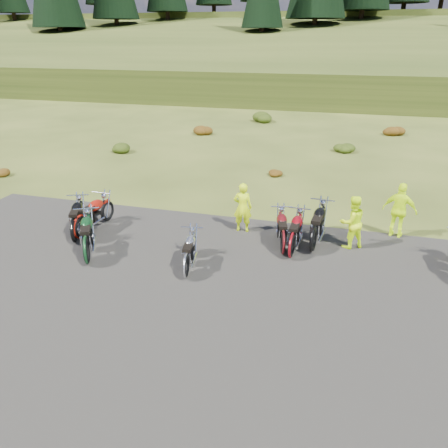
% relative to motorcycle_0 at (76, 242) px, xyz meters
% --- Properties ---
extents(ground, '(300.00, 300.00, 0.00)m').
position_rel_motorcycle_0_xyz_m(ground, '(5.10, -0.82, 0.00)').
color(ground, '#354115').
rests_on(ground, ground).
extents(gravel_pad, '(20.00, 12.00, 0.04)m').
position_rel_motorcycle_0_xyz_m(gravel_pad, '(5.10, -2.82, 0.00)').
color(gravel_pad, black).
rests_on(gravel_pad, ground).
extents(hill_slope, '(300.00, 45.97, 9.37)m').
position_rel_motorcycle_0_xyz_m(hill_slope, '(5.10, 49.18, 0.00)').
color(hill_slope, '#2B3C14').
rests_on(hill_slope, ground).
extents(hill_plateau, '(300.00, 90.00, 9.17)m').
position_rel_motorcycle_0_xyz_m(hill_plateau, '(5.10, 109.18, 0.00)').
color(hill_plateau, '#2B3C14').
rests_on(hill_plateau, ground).
extents(shrub_0, '(0.77, 0.77, 0.45)m').
position_rel_motorcycle_0_xyz_m(shrub_0, '(-6.90, 5.18, 0.23)').
color(shrub_0, '#5E260B').
rests_on(shrub_0, ground).
extents(shrub_1, '(1.03, 1.03, 0.61)m').
position_rel_motorcycle_0_xyz_m(shrub_1, '(-4.00, 10.48, 0.31)').
color(shrub_1, '#23360D').
rests_on(shrub_1, ground).
extents(shrub_2, '(1.30, 1.30, 0.77)m').
position_rel_motorcycle_0_xyz_m(shrub_2, '(-1.10, 15.78, 0.38)').
color(shrub_2, '#5E260B').
rests_on(shrub_2, ground).
extents(shrub_3, '(1.56, 1.56, 0.92)m').
position_rel_motorcycle_0_xyz_m(shrub_3, '(1.80, 21.08, 0.46)').
color(shrub_3, '#23360D').
rests_on(shrub_3, ground).
extents(shrub_4, '(0.77, 0.77, 0.45)m').
position_rel_motorcycle_0_xyz_m(shrub_4, '(4.70, 8.38, 0.23)').
color(shrub_4, '#5E260B').
rests_on(shrub_4, ground).
extents(shrub_5, '(1.03, 1.03, 0.61)m').
position_rel_motorcycle_0_xyz_m(shrub_5, '(7.60, 13.68, 0.31)').
color(shrub_5, '#23360D').
rests_on(shrub_5, ground).
extents(shrub_6, '(1.30, 1.30, 0.77)m').
position_rel_motorcycle_0_xyz_m(shrub_6, '(10.50, 18.98, 0.38)').
color(shrub_6, '#5E260B').
rests_on(shrub_6, ground).
extents(motorcycle_0, '(1.50, 2.25, 1.12)m').
position_rel_motorcycle_0_xyz_m(motorcycle_0, '(0.00, 0.00, 0.00)').
color(motorcycle_0, black).
rests_on(motorcycle_0, ground).
extents(motorcycle_1, '(0.87, 2.20, 1.13)m').
position_rel_motorcycle_0_xyz_m(motorcycle_1, '(0.06, 0.29, 0.00)').
color(motorcycle_1, '#9C160B').
rests_on(motorcycle_1, ground).
extents(motorcycle_2, '(1.72, 2.35, 1.18)m').
position_rel_motorcycle_0_xyz_m(motorcycle_2, '(1.10, -1.10, 0.00)').
color(motorcycle_2, '#0E3316').
rests_on(motorcycle_2, ground).
extents(motorcycle_3, '(0.95, 1.96, 0.98)m').
position_rel_motorcycle_0_xyz_m(motorcycle_3, '(3.99, -1.08, 0.00)').
color(motorcycle_3, '#B3B3B8').
rests_on(motorcycle_3, ground).
extents(motorcycle_4, '(1.08, 2.11, 1.05)m').
position_rel_motorcycle_0_xyz_m(motorcycle_4, '(6.21, 0.90, 0.00)').
color(motorcycle_4, '#530D11').
rests_on(motorcycle_4, ground).
extents(motorcycle_5, '(0.97, 2.35, 1.20)m').
position_rel_motorcycle_0_xyz_m(motorcycle_5, '(7.03, 1.28, 0.00)').
color(motorcycle_5, black).
rests_on(motorcycle_5, ground).
extents(motorcycle_6, '(0.78, 2.10, 1.09)m').
position_rel_motorcycle_0_xyz_m(motorcycle_6, '(6.47, 0.76, 0.00)').
color(motorcycle_6, maroon).
rests_on(motorcycle_6, ground).
extents(person_middle, '(0.61, 0.43, 1.61)m').
position_rel_motorcycle_0_xyz_m(person_middle, '(4.72, 2.15, 0.80)').
color(person_middle, '#DAFF0D').
rests_on(person_middle, ground).
extents(person_right_a, '(0.98, 0.92, 1.60)m').
position_rel_motorcycle_0_xyz_m(person_right_a, '(8.05, 1.87, 0.80)').
color(person_right_a, '#DAFF0D').
rests_on(person_right_a, ground).
extents(person_right_b, '(1.09, 0.68, 1.73)m').
position_rel_motorcycle_0_xyz_m(person_right_b, '(9.45, 3.04, 0.86)').
color(person_right_b, '#DAFF0D').
rests_on(person_right_b, ground).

